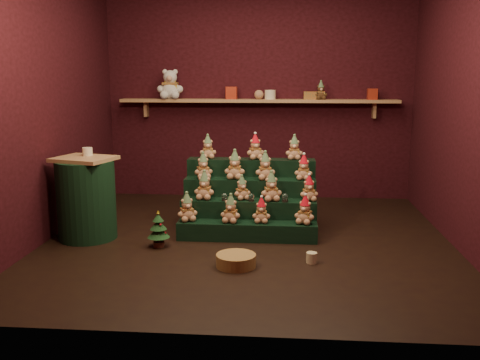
# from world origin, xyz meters

# --- Properties ---
(ground) EXTENTS (4.00, 4.00, 0.00)m
(ground) POSITION_xyz_m (0.00, 0.00, 0.00)
(ground) COLOR black
(ground) RESTS_ON ground
(back_wall) EXTENTS (4.00, 0.10, 2.80)m
(back_wall) POSITION_xyz_m (0.00, 2.05, 1.40)
(back_wall) COLOR black
(back_wall) RESTS_ON ground
(front_wall) EXTENTS (4.00, 0.10, 2.80)m
(front_wall) POSITION_xyz_m (0.00, -2.05, 1.40)
(front_wall) COLOR black
(front_wall) RESTS_ON ground
(left_wall) EXTENTS (0.10, 4.00, 2.80)m
(left_wall) POSITION_xyz_m (-2.05, 0.00, 1.40)
(left_wall) COLOR black
(left_wall) RESTS_ON ground
(right_wall) EXTENTS (0.10, 4.00, 2.80)m
(right_wall) POSITION_xyz_m (2.05, 0.00, 1.40)
(right_wall) COLOR black
(right_wall) RESTS_ON ground
(back_shelf) EXTENTS (3.60, 0.26, 0.24)m
(back_shelf) POSITION_xyz_m (0.00, 1.87, 1.29)
(back_shelf) COLOR tan
(back_shelf) RESTS_ON ground
(riser_tier_front) EXTENTS (1.40, 0.22, 0.18)m
(riser_tier_front) POSITION_xyz_m (-0.01, 0.02, 0.09)
(riser_tier_front) COLOR black
(riser_tier_front) RESTS_ON ground
(riser_tier_midfront) EXTENTS (1.40, 0.22, 0.36)m
(riser_tier_midfront) POSITION_xyz_m (-0.01, 0.24, 0.18)
(riser_tier_midfront) COLOR black
(riser_tier_midfront) RESTS_ON ground
(riser_tier_midback) EXTENTS (1.40, 0.22, 0.54)m
(riser_tier_midback) POSITION_xyz_m (-0.01, 0.46, 0.27)
(riser_tier_midback) COLOR black
(riser_tier_midback) RESTS_ON ground
(riser_tier_back) EXTENTS (1.40, 0.22, 0.72)m
(riser_tier_back) POSITION_xyz_m (-0.01, 0.68, 0.36)
(riser_tier_back) COLOR black
(riser_tier_back) RESTS_ON ground
(teddy_0) EXTENTS (0.27, 0.26, 0.29)m
(teddy_0) POSITION_xyz_m (-0.62, 0.04, 0.32)
(teddy_0) COLOR tan
(teddy_0) RESTS_ON riser_tier_front
(teddy_1) EXTENTS (0.23, 0.21, 0.28)m
(teddy_1) POSITION_xyz_m (-0.17, 0.02, 0.32)
(teddy_1) COLOR tan
(teddy_1) RESTS_ON riser_tier_front
(teddy_2) EXTENTS (0.18, 0.16, 0.25)m
(teddy_2) POSITION_xyz_m (0.13, 0.04, 0.31)
(teddy_2) COLOR tan
(teddy_2) RESTS_ON riser_tier_front
(teddy_3) EXTENTS (0.25, 0.24, 0.28)m
(teddy_3) POSITION_xyz_m (0.56, 0.03, 0.32)
(teddy_3) COLOR tan
(teddy_3) RESTS_ON riser_tier_front
(teddy_4) EXTENTS (0.22, 0.21, 0.29)m
(teddy_4) POSITION_xyz_m (-0.47, 0.24, 0.51)
(teddy_4) COLOR tan
(teddy_4) RESTS_ON riser_tier_midfront
(teddy_5) EXTENTS (0.23, 0.22, 0.25)m
(teddy_5) POSITION_xyz_m (-0.08, 0.26, 0.48)
(teddy_5) COLOR tan
(teddy_5) RESTS_ON riser_tier_midfront
(teddy_6) EXTENTS (0.25, 0.23, 0.30)m
(teddy_6) POSITION_xyz_m (0.22, 0.23, 0.51)
(teddy_6) COLOR tan
(teddy_6) RESTS_ON riser_tier_midfront
(teddy_7) EXTENTS (0.22, 0.20, 0.26)m
(teddy_7) POSITION_xyz_m (0.61, 0.26, 0.49)
(teddy_7) COLOR tan
(teddy_7) RESTS_ON riser_tier_midfront
(teddy_8) EXTENTS (0.25, 0.24, 0.27)m
(teddy_8) POSITION_xyz_m (-0.51, 0.44, 0.68)
(teddy_8) COLOR tan
(teddy_8) RESTS_ON riser_tier_midback
(teddy_9) EXTENTS (0.22, 0.20, 0.30)m
(teddy_9) POSITION_xyz_m (-0.17, 0.45, 0.69)
(teddy_9) COLOR tan
(teddy_9) RESTS_ON riser_tier_midback
(teddy_10) EXTENTS (0.24, 0.22, 0.29)m
(teddy_10) POSITION_xyz_m (0.15, 0.44, 0.69)
(teddy_10) COLOR tan
(teddy_10) RESTS_ON riser_tier_midback
(teddy_11) EXTENTS (0.21, 0.19, 0.26)m
(teddy_11) POSITION_xyz_m (0.56, 0.46, 0.67)
(teddy_11) COLOR tan
(teddy_11) RESTS_ON riser_tier_midback
(teddy_12) EXTENTS (0.22, 0.20, 0.26)m
(teddy_12) POSITION_xyz_m (-0.49, 0.68, 0.85)
(teddy_12) COLOR tan
(teddy_12) RESTS_ON riser_tier_back
(teddy_13) EXTENTS (0.24, 0.23, 0.27)m
(teddy_13) POSITION_xyz_m (0.03, 0.68, 0.86)
(teddy_13) COLOR tan
(teddy_13) RESTS_ON riser_tier_back
(teddy_14) EXTENTS (0.19, 0.17, 0.26)m
(teddy_14) POSITION_xyz_m (0.46, 0.69, 0.85)
(teddy_14) COLOR tan
(teddy_14) RESTS_ON riser_tier_back
(snow_globe_a) EXTENTS (0.06, 0.06, 0.08)m
(snow_globe_a) POSITION_xyz_m (-0.25, 0.18, 0.40)
(snow_globe_a) COLOR black
(snow_globe_a) RESTS_ON riser_tier_midfront
(snow_globe_b) EXTENTS (0.06, 0.06, 0.08)m
(snow_globe_b) POSITION_xyz_m (0.02, 0.18, 0.40)
(snow_globe_b) COLOR black
(snow_globe_b) RESTS_ON riser_tier_midfront
(snow_globe_c) EXTENTS (0.07, 0.07, 0.09)m
(snow_globe_c) POSITION_xyz_m (0.36, 0.18, 0.41)
(snow_globe_c) COLOR black
(snow_globe_c) RESTS_ON riser_tier_midfront
(side_table) EXTENTS (0.65, 0.58, 0.83)m
(side_table) POSITION_xyz_m (-1.62, -0.05, 0.41)
(side_table) COLOR tan
(side_table) RESTS_ON ground
(table_ornament) EXTENTS (0.10, 0.10, 0.08)m
(table_ornament) POSITION_xyz_m (-1.62, 0.05, 0.87)
(table_ornament) COLOR beige
(table_ornament) RESTS_ON side_table
(mini_christmas_tree) EXTENTS (0.21, 0.21, 0.36)m
(mini_christmas_tree) POSITION_xyz_m (-0.84, -0.27, 0.18)
(mini_christmas_tree) COLOR #462419
(mini_christmas_tree) RESTS_ON ground
(mug_left) EXTENTS (0.10, 0.10, 0.10)m
(mug_left) POSITION_xyz_m (-0.12, -0.65, 0.05)
(mug_left) COLOR beige
(mug_left) RESTS_ON ground
(mug_right) EXTENTS (0.10, 0.10, 0.10)m
(mug_right) POSITION_xyz_m (0.60, -0.61, 0.05)
(mug_right) COLOR beige
(mug_right) RESTS_ON ground
(wicker_basket) EXTENTS (0.40, 0.40, 0.11)m
(wicker_basket) POSITION_xyz_m (-0.05, -0.75, 0.05)
(wicker_basket) COLOR olive
(wicker_basket) RESTS_ON ground
(white_bear) EXTENTS (0.36, 0.33, 0.48)m
(white_bear) POSITION_xyz_m (-1.14, 1.84, 1.56)
(white_bear) COLOR silver
(white_bear) RESTS_ON back_shelf
(brown_bear) EXTENTS (0.18, 0.17, 0.23)m
(brown_bear) POSITION_xyz_m (0.80, 1.84, 1.44)
(brown_bear) COLOR #442B16
(brown_bear) RESTS_ON back_shelf
(gift_tin_red_a) EXTENTS (0.14, 0.14, 0.16)m
(gift_tin_red_a) POSITION_xyz_m (-0.34, 1.85, 1.40)
(gift_tin_red_a) COLOR #B5321B
(gift_tin_red_a) RESTS_ON back_shelf
(gift_tin_cream) EXTENTS (0.14, 0.14, 0.12)m
(gift_tin_cream) POSITION_xyz_m (0.16, 1.85, 1.38)
(gift_tin_cream) COLOR beige
(gift_tin_cream) RESTS_ON back_shelf
(gift_tin_red_b) EXTENTS (0.12, 0.12, 0.14)m
(gift_tin_red_b) POSITION_xyz_m (1.45, 1.85, 1.39)
(gift_tin_red_b) COLOR #B5321B
(gift_tin_red_b) RESTS_ON back_shelf
(shelf_plush_ball) EXTENTS (0.12, 0.12, 0.12)m
(shelf_plush_ball) POSITION_xyz_m (0.01, 1.85, 1.38)
(shelf_plush_ball) COLOR tan
(shelf_plush_ball) RESTS_ON back_shelf
(scarf_gift_box) EXTENTS (0.16, 0.10, 0.10)m
(scarf_gift_box) POSITION_xyz_m (0.67, 1.85, 1.37)
(scarf_gift_box) COLOR #C74B1C
(scarf_gift_box) RESTS_ON back_shelf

